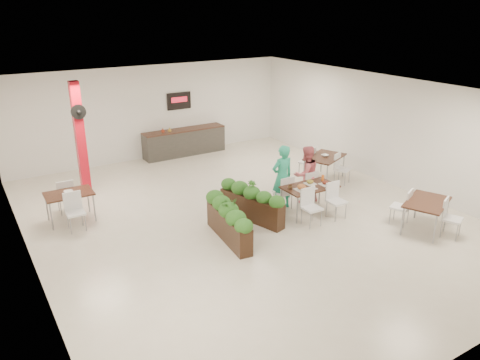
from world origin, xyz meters
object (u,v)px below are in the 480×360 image
side_table_b (325,160)px  side_table_c (427,206)px  main_table (309,190)px  service_counter (184,141)px  planter_left (229,219)px  side_table_a (69,198)px  diner_woman (306,174)px  red_column (80,138)px  diner_man (282,177)px  planter_right (252,201)px

side_table_b → side_table_c: bearing=-117.3°
main_table → side_table_c: bearing=-52.0°
service_counter → planter_left: 6.76m
main_table → side_table_a: (-5.35, 2.77, -0.01)m
side_table_b → diner_woman: bearing=-170.0°
red_column → diner_woman: size_ratio=2.02×
diner_man → side_table_c: diner_man is taller
red_column → side_table_c: 9.21m
diner_woman → planter_right: diner_woman is taller
diner_woman → diner_man: bearing=0.9°
service_counter → diner_man: bearing=-88.4°
red_column → diner_woman: bearing=-37.4°
planter_right → side_table_b: planter_right is taller
service_counter → planter_right: (-0.93, -5.86, 0.01)m
diner_man → side_table_a: size_ratio=1.06×
side_table_b → side_table_a: bearing=148.5°
red_column → diner_man: bearing=-42.3°
red_column → planter_right: red_column is taller
planter_right → diner_woman: bearing=6.3°
side_table_c → planter_right: bearing=116.8°
service_counter → diner_woman: bearing=-80.4°
service_counter → planter_left: (-1.96, -6.47, 0.03)m
diner_man → planter_right: 1.16m
main_table → diner_man: 0.80m
diner_man → planter_right: size_ratio=0.90×
planter_right → side_table_c: size_ratio=1.17×
planter_left → side_table_a: size_ratio=1.22×
service_counter → red_column: bearing=-155.0°
diner_woman → side_table_b: diner_woman is taller
diner_woman → side_table_c: size_ratio=0.96×
red_column → main_table: bearing=-44.3°
planter_right → side_table_b: bearing=19.8°
side_table_a → side_table_b: size_ratio=0.99×
side_table_b → red_column: bearing=134.1°
red_column → planter_left: red_column is taller
red_column → service_counter: (4.00, 1.86, -1.15)m
planter_right → red_column: bearing=127.5°
service_counter → diner_man: service_counter is taller
red_column → side_table_b: 7.17m
service_counter → main_table: 6.33m
service_counter → diner_woman: 5.74m
main_table → diner_man: bearing=120.8°
red_column → diner_woman: 6.29m
side_table_a → planter_right: bearing=-29.5°
side_table_b → side_table_c: 3.93m
diner_woman → service_counter: bearing=-79.5°
diner_woman → side_table_c: 3.17m
red_column → main_table: size_ratio=1.95×
red_column → planter_right: size_ratio=1.65×
side_table_a → red_column: bearing=65.8°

